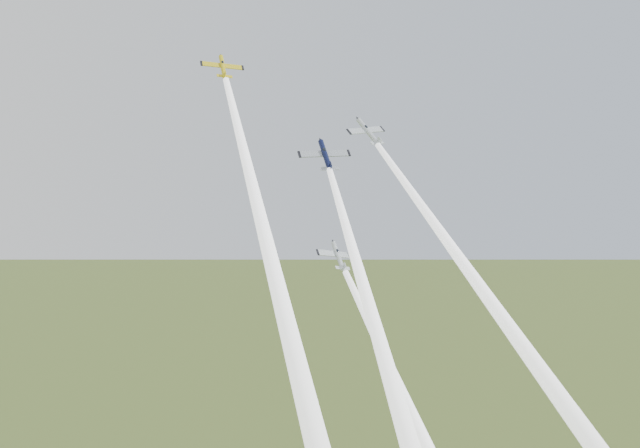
% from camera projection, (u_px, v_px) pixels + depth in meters
% --- Properties ---
extents(plane_yellow, '(8.32, 7.24, 5.82)m').
position_uv_depth(plane_yellow, '(223.00, 67.00, 122.02)').
color(plane_yellow, yellow).
extents(smoke_trail_yellow, '(18.16, 49.81, 49.90)m').
position_uv_depth(smoke_trail_yellow, '(269.00, 253.00, 97.88)').
color(smoke_trail_yellow, white).
extents(plane_navy, '(10.19, 9.55, 7.10)m').
position_uv_depth(plane_navy, '(325.00, 155.00, 125.18)').
color(plane_navy, '#0C1135').
extents(smoke_trail_navy, '(18.27, 42.66, 43.27)m').
position_uv_depth(smoke_trail_navy, '(375.00, 327.00, 103.74)').
color(smoke_trail_navy, white).
extents(plane_silver_right, '(8.50, 6.63, 6.96)m').
position_uv_depth(plane_silver_right, '(368.00, 132.00, 131.59)').
color(plane_silver_right, silver).
extents(smoke_trail_silver_right, '(4.68, 44.89, 43.55)m').
position_uv_depth(smoke_trail_silver_right, '(479.00, 285.00, 114.31)').
color(smoke_trail_silver_right, white).
extents(plane_silver_low, '(8.17, 6.58, 6.45)m').
position_uv_depth(plane_silver_low, '(338.00, 256.00, 123.04)').
color(plane_silver_low, silver).
extents(smoke_trail_silver_low, '(9.03, 43.80, 42.62)m').
position_uv_depth(smoke_trail_silver_low, '(425.00, 444.00, 103.76)').
color(smoke_trail_silver_low, white).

